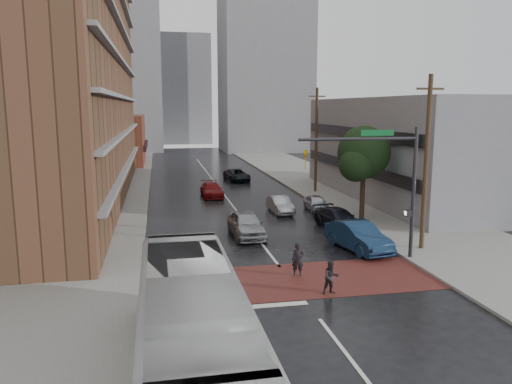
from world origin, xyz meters
TOP-DOWN VIEW (x-y plane):
  - ground at (0.00, 0.00)m, footprint 160.00×160.00m
  - crosswalk at (0.00, 0.50)m, footprint 14.00×5.00m
  - sidewalk_west at (-11.50, 25.00)m, footprint 9.00×90.00m
  - sidewalk_east at (11.50, 25.00)m, footprint 9.00×90.00m
  - apartment_block at (-14.00, 24.00)m, footprint 10.00×44.00m
  - storefront_west at (-12.00, 54.00)m, footprint 8.00×16.00m
  - building_east at (16.50, 20.00)m, footprint 11.00×26.00m
  - distant_tower_west at (-14.00, 78.00)m, footprint 18.00×16.00m
  - distant_tower_east at (14.00, 72.00)m, footprint 16.00×14.00m
  - distant_tower_center at (0.00, 95.00)m, footprint 12.00×10.00m
  - street_tree at (8.52, 12.03)m, footprint 4.20×4.10m
  - signal_mast at (5.85, 2.50)m, footprint 6.50×0.30m
  - utility_pole_near at (8.80, 4.00)m, footprint 1.60×0.26m
  - utility_pole_far at (8.80, 24.00)m, footprint 1.60×0.26m
  - transit_bus at (-5.20, -8.33)m, footprint 3.06×12.72m
  - pedestrian_a at (0.54, 1.07)m, footprint 0.68×0.52m
  - pedestrian_b at (1.34, -1.50)m, footprint 0.80×0.65m
  - car_travel_a at (-0.63, 9.02)m, footprint 2.08×4.89m
  - car_travel_b at (3.25, 15.69)m, footprint 1.53×3.97m
  - car_travel_c at (-1.26, 23.81)m, footprint 1.96×4.54m
  - suv_travel at (2.59, 33.23)m, footprint 2.73×5.01m
  - car_parked_near at (5.20, 4.75)m, footprint 2.63×5.22m
  - car_parked_mid at (5.97, 10.00)m, footprint 2.73×4.89m
  - car_parked_far at (6.30, 16.00)m, footprint 1.57×3.64m

SIDE VIEW (x-z plane):
  - ground at x=0.00m, z-range 0.00..0.00m
  - crosswalk at x=0.00m, z-range 0.00..0.02m
  - sidewalk_west at x=-11.50m, z-range 0.00..0.15m
  - sidewalk_east at x=11.50m, z-range 0.00..0.15m
  - car_parked_far at x=6.30m, z-range 0.00..1.22m
  - car_travel_b at x=3.25m, z-range 0.00..1.29m
  - car_travel_c at x=-1.26m, z-range 0.00..1.30m
  - suv_travel at x=2.59m, z-range 0.00..1.33m
  - car_parked_mid at x=5.97m, z-range 0.00..1.34m
  - pedestrian_b at x=1.34m, z-range 0.00..1.53m
  - car_parked_near at x=5.20m, z-range 0.00..1.64m
  - car_travel_a at x=-0.63m, z-range 0.00..1.65m
  - pedestrian_a at x=0.54m, z-range 0.00..1.67m
  - transit_bus at x=-5.20m, z-range 0.00..3.54m
  - storefront_west at x=-12.00m, z-range 0.00..7.00m
  - building_east at x=16.50m, z-range 0.00..9.00m
  - signal_mast at x=5.85m, z-range 1.13..8.33m
  - street_tree at x=8.52m, z-range 1.28..8.18m
  - utility_pole_near at x=8.80m, z-range 0.14..10.14m
  - utility_pole_far at x=8.80m, z-range 0.14..10.14m
  - distant_tower_center at x=0.00m, z-range 0.00..24.00m
  - apartment_block at x=-14.00m, z-range 0.00..28.00m
  - distant_tower_west at x=-14.00m, z-range 0.00..32.00m
  - distant_tower_east at x=14.00m, z-range 0.00..36.00m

